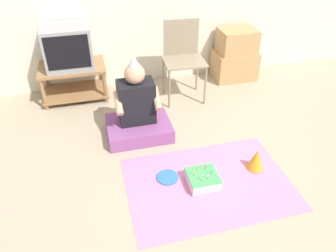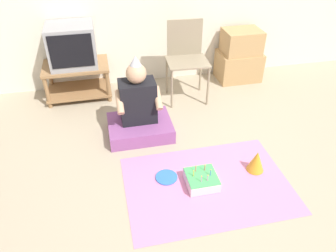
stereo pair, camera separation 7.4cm
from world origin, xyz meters
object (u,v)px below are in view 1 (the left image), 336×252
object	(u,v)px
cardboard_box_stack	(235,56)
person_seated	(137,113)
party_hat_blue	(256,159)
folding_chair	(183,54)
tv	(68,46)
paper_plate	(168,177)
birthday_cake	(203,179)

from	to	relation	value
cardboard_box_stack	person_seated	world-z (taller)	person_seated
party_hat_blue	folding_chair	bearing A→B (deg)	100.65
tv	paper_plate	size ratio (longest dim) A/B	2.69
birthday_cake	party_hat_blue	distance (m)	0.52
cardboard_box_stack	person_seated	bearing A→B (deg)	-147.40
cardboard_box_stack	person_seated	size ratio (longest dim) A/B	0.79
tv	folding_chair	xyz separation A→B (m)	(1.23, -0.27, -0.10)
tv	cardboard_box_stack	xyz separation A→B (m)	(2.02, 0.01, -0.33)
person_seated	paper_plate	size ratio (longest dim) A/B	4.34
tv	paper_plate	xyz separation A→B (m)	(0.71, -1.61, -0.62)
folding_chair	tv	bearing A→B (deg)	167.51
party_hat_blue	paper_plate	bearing A→B (deg)	175.07
tv	folding_chair	distance (m)	1.27
paper_plate	birthday_cake	bearing A→B (deg)	-26.83
folding_chair	birthday_cake	xyz separation A→B (m)	(-0.25, -1.48, -0.47)
cardboard_box_stack	party_hat_blue	bearing A→B (deg)	-107.12
tv	birthday_cake	world-z (taller)	tv
person_seated	cardboard_box_stack	bearing A→B (deg)	32.60
person_seated	party_hat_blue	size ratio (longest dim) A/B	4.19
folding_chair	paper_plate	bearing A→B (deg)	-111.09
cardboard_box_stack	person_seated	distance (m)	1.69
folding_chair	paper_plate	world-z (taller)	folding_chair
folding_chair	party_hat_blue	size ratio (longest dim) A/B	4.52
party_hat_blue	person_seated	bearing A→B (deg)	139.34
birthday_cake	party_hat_blue	xyz separation A→B (m)	(0.51, 0.07, 0.05)
cardboard_box_stack	birthday_cake	bearing A→B (deg)	-120.45
folding_chair	party_hat_blue	bearing A→B (deg)	-79.35
party_hat_blue	cardboard_box_stack	bearing A→B (deg)	72.88
cardboard_box_stack	party_hat_blue	world-z (taller)	cardboard_box_stack
tv	paper_plate	bearing A→B (deg)	-66.11
cardboard_box_stack	birthday_cake	distance (m)	2.05
person_seated	folding_chair	bearing A→B (deg)	44.53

